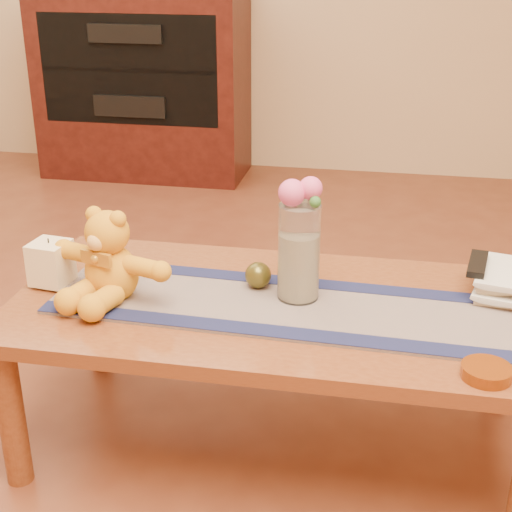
% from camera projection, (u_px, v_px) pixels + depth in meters
% --- Properties ---
extents(floor, '(5.50, 5.50, 0.00)m').
position_uv_depth(floor, '(273.00, 441.00, 2.15)').
color(floor, brown).
rests_on(floor, ground).
extents(coffee_table_top, '(1.40, 0.70, 0.04)m').
position_uv_depth(coffee_table_top, '(274.00, 309.00, 1.98)').
color(coffee_table_top, '#602E17').
rests_on(coffee_table_top, floor).
extents(table_leg_fl, '(0.07, 0.07, 0.41)m').
position_uv_depth(table_leg_fl, '(11.00, 416.00, 1.92)').
color(table_leg_fl, '#602E17').
rests_on(table_leg_fl, floor).
extents(table_leg_bl, '(0.07, 0.07, 0.41)m').
position_uv_depth(table_leg_bl, '(97.00, 313.00, 2.44)').
color(table_leg_bl, '#602E17').
rests_on(table_leg_bl, floor).
extents(table_leg_br, '(0.07, 0.07, 0.41)m').
position_uv_depth(table_leg_br, '(500.00, 350.00, 2.22)').
color(table_leg_br, '#602E17').
rests_on(table_leg_br, floor).
extents(persian_runner, '(1.21, 0.39, 0.01)m').
position_uv_depth(persian_runner, '(279.00, 306.00, 1.94)').
color(persian_runner, '#181D43').
rests_on(persian_runner, coffee_table_top).
extents(runner_border_near, '(1.20, 0.10, 0.00)m').
position_uv_depth(runner_border_near, '(268.00, 330.00, 1.81)').
color(runner_border_near, '#161B44').
rests_on(runner_border_near, persian_runner).
extents(runner_border_far, '(1.20, 0.10, 0.00)m').
position_uv_depth(runner_border_far, '(289.00, 281.00, 2.07)').
color(runner_border_far, '#161B44').
rests_on(runner_border_far, persian_runner).
extents(teddy_bear, '(0.41, 0.37, 0.23)m').
position_uv_depth(teddy_bear, '(110.00, 255.00, 1.95)').
color(teddy_bear, orange).
rests_on(teddy_bear, persian_runner).
extents(pillar_candle, '(0.11, 0.11, 0.12)m').
position_uv_depth(pillar_candle, '(51.00, 263.00, 2.04)').
color(pillar_candle, '#FBE5B9').
rests_on(pillar_candle, persian_runner).
extents(candle_wick, '(0.00, 0.00, 0.01)m').
position_uv_depth(candle_wick, '(48.00, 241.00, 2.02)').
color(candle_wick, black).
rests_on(candle_wick, pillar_candle).
extents(glass_vase, '(0.11, 0.11, 0.26)m').
position_uv_depth(glass_vase, '(299.00, 252.00, 1.93)').
color(glass_vase, silver).
rests_on(glass_vase, persian_runner).
extents(potpourri_fill, '(0.09, 0.09, 0.18)m').
position_uv_depth(potpourri_fill, '(299.00, 266.00, 1.95)').
color(potpourri_fill, beige).
rests_on(potpourri_fill, glass_vase).
extents(rose_left, '(0.07, 0.07, 0.07)m').
position_uv_depth(rose_left, '(292.00, 193.00, 1.86)').
color(rose_left, '#DF4F8F').
rests_on(rose_left, glass_vase).
extents(rose_right, '(0.06, 0.06, 0.06)m').
position_uv_depth(rose_right, '(311.00, 188.00, 1.86)').
color(rose_right, '#DF4F8F').
rests_on(rose_right, glass_vase).
extents(blue_flower_back, '(0.04, 0.04, 0.04)m').
position_uv_depth(blue_flower_back, '(306.00, 191.00, 1.90)').
color(blue_flower_back, '#526DB3').
rests_on(blue_flower_back, glass_vase).
extents(blue_flower_side, '(0.04, 0.04, 0.04)m').
position_uv_depth(blue_flower_side, '(290.00, 194.00, 1.89)').
color(blue_flower_side, '#526DB3').
rests_on(blue_flower_side, glass_vase).
extents(leaf_sprig, '(0.03, 0.03, 0.03)m').
position_uv_depth(leaf_sprig, '(315.00, 202.00, 1.85)').
color(leaf_sprig, '#33662D').
rests_on(leaf_sprig, glass_vase).
extents(bronze_ball, '(0.09, 0.09, 0.07)m').
position_uv_depth(bronze_ball, '(258.00, 275.00, 2.02)').
color(bronze_ball, '#4A4518').
rests_on(bronze_ball, persian_runner).
extents(book_bottom, '(0.19, 0.24, 0.02)m').
position_uv_depth(book_bottom, '(475.00, 287.00, 2.03)').
color(book_bottom, beige).
rests_on(book_bottom, coffee_table_top).
extents(book_lower, '(0.21, 0.26, 0.02)m').
position_uv_depth(book_lower, '(477.00, 282.00, 2.02)').
color(book_lower, beige).
rests_on(book_lower, book_bottom).
extents(book_upper, '(0.18, 0.23, 0.02)m').
position_uv_depth(book_upper, '(474.00, 274.00, 2.02)').
color(book_upper, beige).
rests_on(book_upper, book_lower).
extents(book_top, '(0.21, 0.25, 0.02)m').
position_uv_depth(book_top, '(479.00, 269.00, 2.00)').
color(book_top, beige).
rests_on(book_top, book_upper).
extents(tv_remote, '(0.07, 0.17, 0.02)m').
position_uv_depth(tv_remote, '(478.00, 264.00, 1.99)').
color(tv_remote, black).
rests_on(tv_remote, book_top).
extents(amber_dish, '(0.14, 0.14, 0.03)m').
position_uv_depth(amber_dish, '(486.00, 372.00, 1.63)').
color(amber_dish, '#BF5914').
rests_on(amber_dish, coffee_table_top).
extents(media_cabinet, '(1.20, 0.50, 1.10)m').
position_uv_depth(media_cabinet, '(143.00, 82.00, 4.37)').
color(media_cabinet, black).
rests_on(media_cabinet, floor).
extents(cabinet_cavity, '(1.02, 0.03, 0.61)m').
position_uv_depth(cabinet_cavity, '(129.00, 70.00, 4.12)').
color(cabinet_cavity, black).
rests_on(cabinet_cavity, media_cabinet).
extents(cabinet_shelf, '(1.02, 0.20, 0.02)m').
position_uv_depth(cabinet_shelf, '(134.00, 68.00, 4.19)').
color(cabinet_shelf, black).
rests_on(cabinet_shelf, media_cabinet).
extents(stereo_upper, '(0.42, 0.28, 0.10)m').
position_uv_depth(stereo_upper, '(133.00, 31.00, 4.13)').
color(stereo_upper, black).
rests_on(stereo_upper, media_cabinet).
extents(stereo_lower, '(0.42, 0.28, 0.12)m').
position_uv_depth(stereo_lower, '(137.00, 102.00, 4.29)').
color(stereo_lower, black).
rests_on(stereo_lower, media_cabinet).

